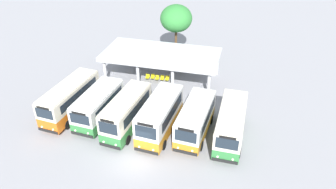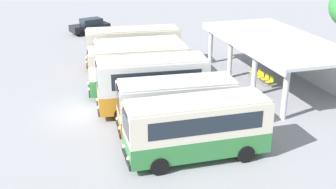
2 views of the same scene
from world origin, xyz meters
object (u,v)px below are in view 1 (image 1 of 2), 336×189
object	(u,v)px
waiting_chair_second_from_end	(153,77)
city_bus_fourth_amber	(160,115)
city_bus_nearest_orange	(70,98)
waiting_chair_end_by_column	(148,77)
city_bus_far_end_green	(231,123)
city_bus_middle_cream	(127,112)
waiting_chair_fourth_seat	(162,78)
waiting_chair_middle_seat	(157,78)
city_bus_second_in_row	(99,105)
city_bus_fifth_blue	(196,119)
waiting_chair_fifth_seat	(167,79)

from	to	relation	value
waiting_chair_second_from_end	city_bus_fourth_amber	bearing A→B (deg)	-69.00
city_bus_fourth_amber	waiting_chair_second_from_end	world-z (taller)	city_bus_fourth_amber
city_bus_nearest_orange	waiting_chair_end_by_column	xyz separation A→B (m)	(5.27, 8.32, -1.27)
city_bus_nearest_orange	city_bus_far_end_green	size ratio (longest dim) A/B	1.08
city_bus_nearest_orange	city_bus_fourth_amber	world-z (taller)	city_bus_fourth_amber
city_bus_middle_cream	waiting_chair_second_from_end	xyz separation A→B (m)	(-0.40, 9.35, -1.32)
waiting_chair_fourth_seat	city_bus_fourth_amber	bearing A→B (deg)	-75.64
city_bus_middle_cream	waiting_chair_end_by_column	xyz separation A→B (m)	(-0.99, 9.23, -1.32)
city_bus_far_end_green	waiting_chair_fourth_seat	bearing A→B (deg)	135.30
city_bus_nearest_orange	waiting_chair_middle_seat	world-z (taller)	city_bus_nearest_orange
city_bus_second_in_row	waiting_chair_middle_seat	xyz separation A→B (m)	(3.32, 8.58, -1.17)
city_bus_middle_cream	city_bus_nearest_orange	bearing A→B (deg)	171.69
waiting_chair_middle_seat	waiting_chair_fourth_seat	bearing A→B (deg)	8.81
city_bus_second_in_row	city_bus_fifth_blue	distance (m)	9.39
city_bus_nearest_orange	city_bus_middle_cream	bearing A→B (deg)	-8.31
city_bus_middle_cream	city_bus_far_end_green	bearing A→B (deg)	4.98
city_bus_fifth_blue	waiting_chair_middle_seat	xyz separation A→B (m)	(-6.07, 8.49, -1.18)
city_bus_far_end_green	waiting_chair_middle_seat	distance (m)	12.53
city_bus_fifth_blue	waiting_chair_end_by_column	xyz separation A→B (m)	(-7.25, 8.47, -1.18)
city_bus_middle_cream	waiting_chair_fourth_seat	distance (m)	9.46
city_bus_second_in_row	waiting_chair_fifth_seat	bearing A→B (deg)	62.70
city_bus_fifth_blue	city_bus_far_end_green	bearing A→B (deg)	1.14
city_bus_nearest_orange	waiting_chair_second_from_end	xyz separation A→B (m)	(5.86, 8.44, -1.27)
waiting_chair_fifth_seat	waiting_chair_middle_seat	bearing A→B (deg)	-173.71
city_bus_far_end_green	city_bus_second_in_row	bearing A→B (deg)	-179.28
waiting_chair_middle_seat	city_bus_middle_cream	bearing A→B (deg)	-91.17
city_bus_fourth_amber	waiting_chair_second_from_end	distance (m)	9.95
waiting_chair_end_by_column	waiting_chair_second_from_end	world-z (taller)	same
city_bus_far_end_green	waiting_chair_middle_seat	world-z (taller)	city_bus_far_end_green
waiting_chair_middle_seat	city_bus_second_in_row	bearing A→B (deg)	-111.13
city_bus_middle_cream	city_bus_fifth_blue	size ratio (longest dim) A/B	1.04
city_bus_second_in_row	waiting_chair_second_from_end	world-z (taller)	city_bus_second_in_row
waiting_chair_second_from_end	city_bus_middle_cream	bearing A→B (deg)	-87.54
city_bus_fifth_blue	waiting_chair_end_by_column	size ratio (longest dim) A/B	7.86
waiting_chair_end_by_column	waiting_chair_middle_seat	xyz separation A→B (m)	(1.18, 0.02, 0.00)
city_bus_far_end_green	waiting_chair_end_by_column	size ratio (longest dim) A/B	8.39
waiting_chair_middle_seat	city_bus_far_end_green	bearing A→B (deg)	-42.49
city_bus_middle_cream	waiting_chair_middle_seat	bearing A→B (deg)	88.83
city_bus_fifth_blue	waiting_chair_middle_seat	distance (m)	10.50
city_bus_second_in_row	city_bus_fourth_amber	bearing A→B (deg)	-4.62
city_bus_middle_cream	waiting_chair_fourth_seat	size ratio (longest dim) A/B	8.16
city_bus_middle_cream	waiting_chair_fifth_seat	bearing A→B (deg)	81.69
city_bus_nearest_orange	city_bus_middle_cream	world-z (taller)	city_bus_middle_cream
city_bus_nearest_orange	city_bus_fifth_blue	size ratio (longest dim) A/B	1.15
city_bus_nearest_orange	waiting_chair_end_by_column	world-z (taller)	city_bus_nearest_orange
waiting_chair_middle_seat	city_bus_nearest_orange	bearing A→B (deg)	-127.73
city_bus_fourth_amber	waiting_chair_fifth_seat	size ratio (longest dim) A/B	8.11
waiting_chair_second_from_end	waiting_chair_fifth_seat	xyz separation A→B (m)	(1.77, 0.02, 0.00)
city_bus_middle_cream	waiting_chair_end_by_column	bearing A→B (deg)	96.14
waiting_chair_end_by_column	waiting_chair_middle_seat	bearing A→B (deg)	0.76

